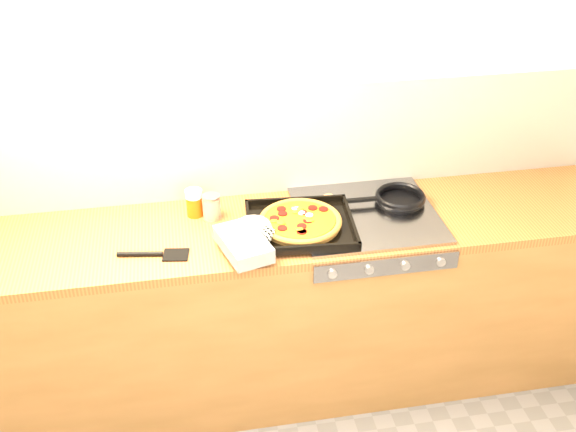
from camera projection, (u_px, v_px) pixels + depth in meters
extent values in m
plane|color=beige|center=(252.00, 121.00, 2.92)|extent=(3.20, 0.00, 3.20)
cube|color=white|center=(253.00, 143.00, 2.96)|extent=(3.20, 0.02, 0.50)
cube|color=#916137|center=(266.00, 311.00, 3.10)|extent=(3.20, 0.60, 0.86)
cube|color=#9B5C30|center=(264.00, 230.00, 2.86)|extent=(3.20, 0.60, 0.04)
cube|color=gray|center=(386.00, 265.00, 2.70)|extent=(0.60, 0.03, 0.08)
cylinder|color=#A5A5AA|center=(332.00, 274.00, 2.65)|extent=(0.04, 0.02, 0.04)
cylinder|color=#A5A5AA|center=(369.00, 270.00, 2.67)|extent=(0.04, 0.02, 0.04)
cylinder|color=#A5A5AA|center=(405.00, 266.00, 2.69)|extent=(0.04, 0.02, 0.04)
cylinder|color=#A5A5AA|center=(441.00, 262.00, 2.72)|extent=(0.04, 0.02, 0.04)
cube|color=gray|center=(367.00, 215.00, 2.92)|extent=(0.60, 0.56, 0.02)
cube|color=black|center=(300.00, 226.00, 2.81)|extent=(0.47, 0.42, 0.01)
cube|color=black|center=(295.00, 200.00, 2.96)|extent=(0.44, 0.05, 0.02)
cube|color=black|center=(306.00, 248.00, 2.64)|extent=(0.44, 0.05, 0.02)
cube|color=black|center=(351.00, 220.00, 2.82)|extent=(0.04, 0.39, 0.02)
cube|color=black|center=(249.00, 226.00, 2.78)|extent=(0.04, 0.39, 0.02)
cylinder|color=#AD7B32|center=(300.00, 223.00, 2.80)|extent=(0.36, 0.36, 0.02)
torus|color=#AD7B32|center=(300.00, 221.00, 2.79)|extent=(0.37, 0.37, 0.03)
cylinder|color=orange|center=(300.00, 220.00, 2.79)|extent=(0.31, 0.31, 0.01)
cylinder|color=maroon|center=(308.00, 220.00, 2.78)|extent=(0.04, 0.04, 0.01)
cylinder|color=maroon|center=(281.00, 209.00, 2.85)|extent=(0.04, 0.04, 0.01)
cylinder|color=maroon|center=(302.00, 232.00, 2.70)|extent=(0.04, 0.04, 0.01)
cylinder|color=maroon|center=(274.00, 218.00, 2.79)|extent=(0.04, 0.04, 0.01)
cylinder|color=maroon|center=(313.00, 208.00, 2.86)|extent=(0.04, 0.04, 0.01)
cylinder|color=maroon|center=(302.00, 212.00, 2.83)|extent=(0.04, 0.04, 0.01)
cylinder|color=maroon|center=(282.00, 228.00, 2.73)|extent=(0.04, 0.04, 0.01)
cylinder|color=maroon|center=(323.00, 209.00, 2.85)|extent=(0.04, 0.04, 0.01)
cylinder|color=maroon|center=(302.00, 231.00, 2.71)|extent=(0.04, 0.04, 0.01)
cylinder|color=maroon|center=(302.00, 226.00, 2.74)|extent=(0.04, 0.04, 0.01)
cylinder|color=maroon|center=(283.00, 214.00, 2.82)|extent=(0.04, 0.04, 0.01)
ellipsoid|color=orange|center=(280.00, 222.00, 2.76)|extent=(0.04, 0.03, 0.01)
ellipsoid|color=orange|center=(274.00, 221.00, 2.77)|extent=(0.04, 0.03, 0.01)
ellipsoid|color=orange|center=(297.00, 212.00, 2.83)|extent=(0.04, 0.03, 0.01)
ellipsoid|color=orange|center=(294.00, 207.00, 2.87)|extent=(0.04, 0.03, 0.01)
ellipsoid|color=orange|center=(299.00, 229.00, 2.72)|extent=(0.04, 0.03, 0.01)
ellipsoid|color=orange|center=(310.00, 221.00, 2.77)|extent=(0.04, 0.03, 0.01)
ellipsoid|color=orange|center=(306.00, 218.00, 2.79)|extent=(0.04, 0.03, 0.01)
ellipsoid|color=orange|center=(281.00, 223.00, 2.76)|extent=(0.04, 0.03, 0.01)
ellipsoid|color=orange|center=(300.00, 209.00, 2.85)|extent=(0.04, 0.03, 0.01)
ellipsoid|color=silver|center=(295.00, 208.00, 2.86)|extent=(0.04, 0.04, 0.01)
ellipsoid|color=silver|center=(302.00, 213.00, 2.83)|extent=(0.04, 0.04, 0.01)
ellipsoid|color=silver|center=(309.00, 215.00, 2.81)|extent=(0.04, 0.04, 0.01)
cube|color=black|center=(243.00, 244.00, 2.63)|extent=(0.22, 0.30, 0.06)
ellipsoid|color=black|center=(253.00, 227.00, 2.74)|extent=(0.17, 0.17, 0.06)
cylinder|color=black|center=(264.00, 238.00, 2.67)|extent=(0.10, 0.12, 0.06)
cylinder|color=black|center=(400.00, 201.00, 2.99)|extent=(0.21, 0.21, 0.01)
torus|color=black|center=(400.00, 197.00, 2.98)|extent=(0.23, 0.23, 0.02)
cube|color=black|center=(361.00, 200.00, 2.95)|extent=(0.16, 0.02, 0.01)
cylinder|color=#B0240E|center=(212.00, 207.00, 2.88)|extent=(0.08, 0.08, 0.10)
cylinder|color=#B2B2B7|center=(211.00, 196.00, 2.85)|extent=(0.08, 0.08, 0.01)
cylinder|color=#B2B2B7|center=(212.00, 217.00, 2.90)|extent=(0.08, 0.08, 0.01)
cylinder|color=#CD4D0C|center=(195.00, 206.00, 2.90)|extent=(0.09, 0.09, 0.09)
cylinder|color=silver|center=(193.00, 194.00, 2.87)|extent=(0.10, 0.10, 0.03)
cylinder|color=#B7834E|center=(300.00, 203.00, 2.99)|extent=(0.25, 0.09, 0.02)
ellipsoid|color=#B7834E|center=(328.00, 196.00, 3.04)|extent=(0.06, 0.05, 0.02)
cube|color=black|center=(176.00, 255.00, 2.66)|extent=(0.11, 0.10, 0.01)
cylinder|color=black|center=(140.00, 254.00, 2.66)|extent=(0.18, 0.05, 0.02)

